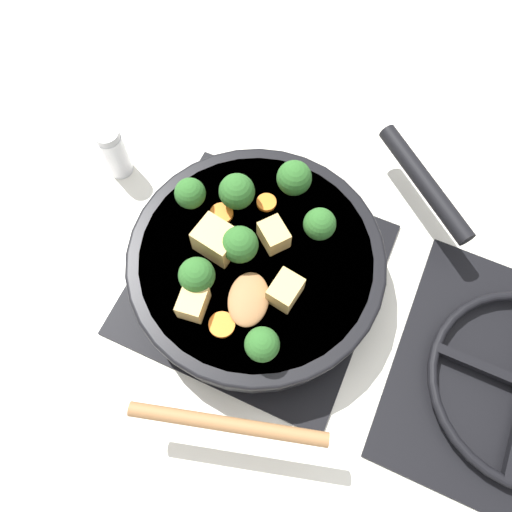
% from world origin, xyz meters
% --- Properties ---
extents(ground_plane, '(2.40, 2.40, 0.00)m').
position_xyz_m(ground_plane, '(0.00, 0.00, 0.00)').
color(ground_plane, silver).
extents(front_burner_grate, '(0.31, 0.31, 0.03)m').
position_xyz_m(front_burner_grate, '(0.00, 0.00, 0.01)').
color(front_burner_grate, black).
rests_on(front_burner_grate, ground_plane).
extents(skillet_pan, '(0.43, 0.40, 0.05)m').
position_xyz_m(skillet_pan, '(-0.00, 0.00, 0.05)').
color(skillet_pan, black).
rests_on(skillet_pan, front_burner_grate).
extents(wooden_spoon, '(0.21, 0.21, 0.02)m').
position_xyz_m(wooden_spoon, '(0.13, 0.04, 0.08)').
color(wooden_spoon, olive).
rests_on(wooden_spoon, skillet_pan).
extents(tofu_cube_center_large, '(0.04, 0.05, 0.03)m').
position_xyz_m(tofu_cube_center_large, '(-0.03, 0.01, 0.09)').
color(tofu_cube_center_large, tan).
rests_on(tofu_cube_center_large, skillet_pan).
extents(tofu_cube_near_handle, '(0.04, 0.04, 0.03)m').
position_xyz_m(tofu_cube_near_handle, '(0.03, 0.05, 0.09)').
color(tofu_cube_near_handle, tan).
rests_on(tofu_cube_near_handle, skillet_pan).
extents(tofu_cube_east_chunk, '(0.05, 0.05, 0.04)m').
position_xyz_m(tofu_cube_east_chunk, '(0.01, -0.05, 0.09)').
color(tofu_cube_east_chunk, tan).
rests_on(tofu_cube_east_chunk, skillet_pan).
extents(tofu_cube_west_chunk, '(0.04, 0.03, 0.03)m').
position_xyz_m(tofu_cube_west_chunk, '(0.09, -0.04, 0.09)').
color(tofu_cube_west_chunk, tan).
rests_on(tofu_cube_west_chunk, skillet_pan).
extents(broccoli_floret_near_spoon, '(0.04, 0.04, 0.05)m').
position_xyz_m(broccoli_floret_near_spoon, '(-0.03, -0.10, 0.10)').
color(broccoli_floret_near_spoon, '#709956').
rests_on(broccoli_floret_near_spoon, skillet_pan).
extents(broccoli_floret_center_top, '(0.04, 0.04, 0.05)m').
position_xyz_m(broccoli_floret_center_top, '(-0.06, 0.06, 0.10)').
color(broccoli_floret_center_top, '#709956').
rests_on(broccoli_floret_center_top, skillet_pan).
extents(broccoli_floret_east_rim, '(0.04, 0.04, 0.05)m').
position_xyz_m(broccoli_floret_east_rim, '(0.06, -0.05, 0.10)').
color(broccoli_floret_east_rim, '#709956').
rests_on(broccoli_floret_east_rim, skillet_pan).
extents(broccoli_floret_west_rim, '(0.04, 0.04, 0.05)m').
position_xyz_m(broccoli_floret_west_rim, '(0.01, -0.02, 0.10)').
color(broccoli_floret_west_rim, '#709956').
rests_on(broccoli_floret_west_rim, skillet_pan).
extents(broccoli_floret_north_edge, '(0.04, 0.04, 0.05)m').
position_xyz_m(broccoli_floret_north_edge, '(-0.10, 0.01, 0.10)').
color(broccoli_floret_north_edge, '#709956').
rests_on(broccoli_floret_north_edge, skillet_pan).
extents(broccoli_floret_south_cluster, '(0.04, 0.04, 0.05)m').
position_xyz_m(broccoli_floret_south_cluster, '(0.10, 0.05, 0.10)').
color(broccoli_floret_south_cluster, '#709956').
rests_on(broccoli_floret_south_cluster, skillet_pan).
extents(broccoli_floret_mid_floret, '(0.05, 0.05, 0.05)m').
position_xyz_m(broccoli_floret_mid_floret, '(-0.06, -0.05, 0.10)').
color(broccoli_floret_mid_floret, '#709956').
rests_on(broccoli_floret_mid_floret, skillet_pan).
extents(carrot_slice_orange_thin, '(0.03, 0.03, 0.01)m').
position_xyz_m(carrot_slice_orange_thin, '(-0.03, -0.06, 0.08)').
color(carrot_slice_orange_thin, orange).
rests_on(carrot_slice_orange_thin, skillet_pan).
extents(carrot_slice_near_center, '(0.03, 0.03, 0.01)m').
position_xyz_m(carrot_slice_near_center, '(-0.07, -0.02, 0.08)').
color(carrot_slice_near_center, orange).
rests_on(carrot_slice_near_center, skillet_pan).
extents(carrot_slice_edge_slice, '(0.03, 0.03, 0.01)m').
position_xyz_m(carrot_slice_edge_slice, '(0.10, -0.00, 0.08)').
color(carrot_slice_edge_slice, orange).
rests_on(carrot_slice_edge_slice, skillet_pan).
extents(salt_shaker, '(0.04, 0.04, 0.09)m').
position_xyz_m(salt_shaker, '(-0.08, -0.26, 0.04)').
color(salt_shaker, white).
rests_on(salt_shaker, ground_plane).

